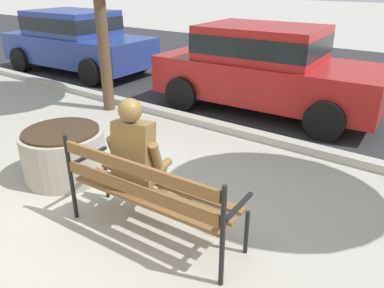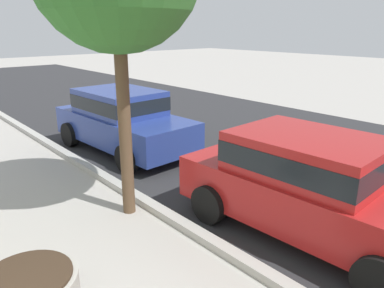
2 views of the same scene
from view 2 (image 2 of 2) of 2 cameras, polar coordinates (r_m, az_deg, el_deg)
The scene contains 3 objects.
curb_stone at distance 4.95m, azimuth 13.80°, elevation -20.32°, with size 60.00×0.20×0.12m, color #B2AFA8.
parked_car_blue at distance 9.59m, azimuth -10.71°, elevation 3.91°, with size 4.18×2.08×1.56m.
parked_car_red at distance 5.83m, azimuth 17.86°, elevation -5.71°, with size 4.18×2.08×1.56m.
Camera 2 is at (2.12, -0.42, 3.06)m, focal length 34.53 mm.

